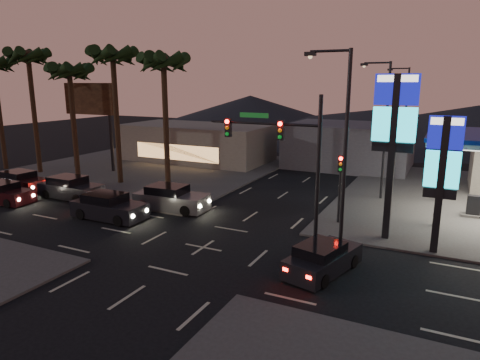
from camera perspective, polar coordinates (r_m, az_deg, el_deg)
The scene contains 26 objects.
ground at distance 23.04m, azimuth -4.93°, elevation -8.95°, with size 140.00×140.00×0.00m, color black.
corner_lot_nw at distance 44.53m, azimuth -12.02°, elevation 1.61°, with size 24.00×24.00×0.12m, color #47443F.
pylon_sign_tall at distance 24.01m, azimuth 19.87°, elevation 6.97°, with size 2.20×0.35×9.00m.
pylon_sign_short at distance 23.09m, azimuth 25.40°, elevation 1.92°, with size 1.60×0.35×7.00m.
traffic_signal_mast at distance 21.81m, azimuth 6.05°, elevation 4.04°, with size 6.10×0.39×8.00m.
pedestal_signal at distance 26.47m, azimuth 13.23°, elevation 0.26°, with size 0.32×0.39×4.30m.
streetlight_near at distance 19.95m, azimuth 13.32°, elevation 4.36°, with size 2.14×0.25×10.00m.
streetlight_mid at distance 32.68m, azimuth 18.55°, elevation 7.25°, with size 2.14×0.25×10.00m.
streetlight_far at distance 46.55m, azimuth 20.98°, elevation 8.56°, with size 2.14×0.25×10.00m.
palm_a at distance 34.31m, azimuth -10.13°, elevation 14.16°, with size 4.41×4.41×10.86m.
palm_b at distance 37.48m, azimuth -16.55°, elevation 14.54°, with size 4.41×4.41×11.46m.
palm_c at distance 40.98m, azimuth -21.75°, elevation 12.46°, with size 4.41×4.41×10.26m.
palm_d at distance 44.81m, azimuth -26.33°, elevation 13.64°, with size 4.41×4.41×11.66m.
billboard at distance 44.54m, azimuth -19.44°, elevation 9.31°, with size 6.00×0.30×8.50m.
building_far_west at distance 47.92m, azimuth -5.81°, elevation 4.97°, with size 16.00×8.00×4.00m, color #726B5B.
building_far_mid at distance 45.64m, azimuth 14.37°, elevation 4.49°, with size 12.00×9.00×4.40m, color #4C4C51.
hill_left at distance 86.38m, azimuth 1.37°, elevation 9.20°, with size 40.00×40.00×6.00m, color black.
hill_right at distance 78.59m, azimuth 29.10°, elevation 6.87°, with size 50.00×50.00×5.00m, color black.
hill_center at distance 79.32m, azimuth 18.14°, elevation 7.52°, with size 60.00×60.00×4.00m, color black.
car_lane_a_front at distance 28.70m, azimuth -17.11°, elevation -3.46°, with size 5.02×2.14×1.63m.
car_lane_a_mid at distance 35.49m, azimuth -29.07°, elevation -1.56°, with size 4.68×2.17×1.49m.
car_lane_a_rear at distance 36.06m, azimuth -29.22°, elevation -1.45°, with size 4.36×2.03×1.39m.
car_lane_b_front at distance 29.71m, azimuth -9.19°, elevation -2.44°, with size 5.28×2.46×1.68m.
car_lane_b_mid at distance 34.67m, azimuth -21.64°, elevation -1.01°, with size 5.12×2.21×1.66m.
car_lane_b_rear at distance 38.86m, azimuth -27.17°, elevation -0.17°, with size 4.90×2.29×1.56m.
suv_station at distance 20.25m, azimuth 10.92°, elevation -10.27°, with size 2.86×4.63×1.44m.
Camera 1 is at (11.14, -18.26, 8.56)m, focal length 32.00 mm.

